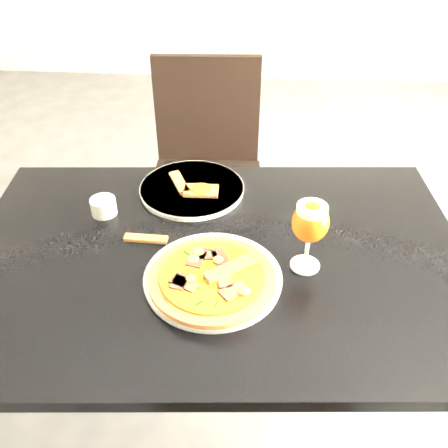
# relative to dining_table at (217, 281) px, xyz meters

# --- Properties ---
(ground) EXTENTS (6.00, 6.00, 0.00)m
(ground) POSITION_rel_dining_table_xyz_m (0.32, 0.11, -0.66)
(ground) COLOR #4B4A4D
(ground) RESTS_ON ground
(dining_table) EXTENTS (1.26, 0.89, 0.75)m
(dining_table) POSITION_rel_dining_table_xyz_m (0.00, 0.00, 0.00)
(dining_table) COLOR black
(dining_table) RESTS_ON ground
(chair_far) EXTENTS (0.45, 0.45, 0.92)m
(chair_far) POSITION_rel_dining_table_xyz_m (-0.11, 0.77, -0.15)
(chair_far) COLOR black
(chair_far) RESTS_ON ground
(plate_main) EXTENTS (0.37, 0.37, 0.02)m
(plate_main) POSITION_rel_dining_table_xyz_m (0.00, -0.09, 0.10)
(plate_main) COLOR white
(plate_main) RESTS_ON dining_table
(pizza) EXTENTS (0.28, 0.28, 0.03)m
(pizza) POSITION_rel_dining_table_xyz_m (0.00, -0.11, 0.12)
(pizza) COLOR #975D24
(pizza) RESTS_ON plate_main
(plate_second) EXTENTS (0.37, 0.37, 0.02)m
(plate_second) POSITION_rel_dining_table_xyz_m (-0.09, 0.26, 0.10)
(plate_second) COLOR white
(plate_second) RESTS_ON dining_table
(crust_scraps) EXTENTS (0.15, 0.12, 0.01)m
(crust_scraps) POSITION_rel_dining_table_xyz_m (-0.09, 0.25, 0.11)
(crust_scraps) COLOR #975D24
(crust_scraps) RESTS_ON plate_second
(loose_crust) EXTENTS (0.11, 0.03, 0.01)m
(loose_crust) POSITION_rel_dining_table_xyz_m (-0.18, 0.04, 0.09)
(loose_crust) COLOR #975D24
(loose_crust) RESTS_ON dining_table
(sauce_cup) EXTENTS (0.07, 0.07, 0.04)m
(sauce_cup) POSITION_rel_dining_table_xyz_m (-0.31, 0.14, 0.11)
(sauce_cup) COLOR #B9BAA7
(sauce_cup) RESTS_ON dining_table
(beer_glass) EXTENTS (0.08, 0.08, 0.17)m
(beer_glass) POSITION_rel_dining_table_xyz_m (0.21, -0.03, 0.22)
(beer_glass) COLOR #B0B4B9
(beer_glass) RESTS_ON dining_table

